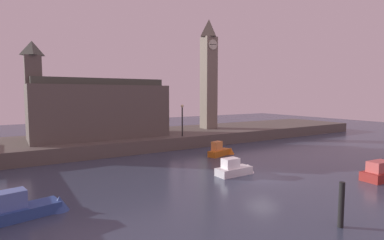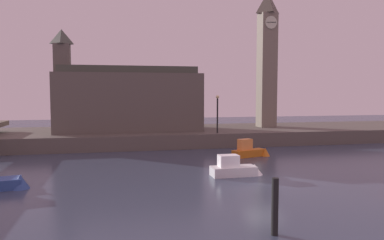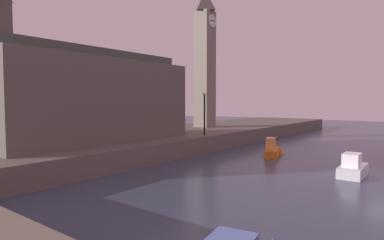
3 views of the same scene
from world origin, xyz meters
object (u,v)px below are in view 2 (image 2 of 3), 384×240
object	(u,v)px
clock_tower	(267,58)
boat_patrol_orange	(251,151)
parliament_hall	(126,99)
boat_ferry_white	(237,169)
streetlamp	(217,110)
mooring_post_left	(275,207)

from	to	relation	value
clock_tower	boat_patrol_orange	world-z (taller)	clock_tower
parliament_hall	boat_ferry_white	world-z (taller)	parliament_hall
boat_patrol_orange	clock_tower	bearing A→B (deg)	61.08
streetlamp	boat_ferry_white	world-z (taller)	streetlamp
clock_tower	boat_ferry_white	xyz separation A→B (m)	(-10.17, -18.71, -9.50)
streetlamp	mooring_post_left	xyz separation A→B (m)	(-4.35, -23.75, -2.80)
clock_tower	streetlamp	bearing A→B (deg)	-144.85
boat_ferry_white	parliament_hall	bearing A→B (deg)	111.36
streetlamp	boat_patrol_orange	xyz separation A→B (m)	(1.39, -6.19, -3.46)
parliament_hall	boat_ferry_white	bearing A→B (deg)	-68.64
clock_tower	streetlamp	world-z (taller)	clock_tower
streetlamp	mooring_post_left	bearing A→B (deg)	-100.38
boat_patrol_orange	parliament_hall	bearing A→B (deg)	134.60
boat_ferry_white	mooring_post_left	bearing A→B (deg)	-100.95
clock_tower	boat_patrol_orange	size ratio (longest dim) A/B	4.35
clock_tower	parliament_hall	bearing A→B (deg)	-176.87
boat_ferry_white	boat_patrol_orange	xyz separation A→B (m)	(3.69, 6.98, 0.03)
clock_tower	streetlamp	size ratio (longest dim) A/B	4.15
clock_tower	mooring_post_left	size ratio (longest dim) A/B	7.02
streetlamp	boat_ferry_white	size ratio (longest dim) A/B	1.07
boat_ferry_white	clock_tower	bearing A→B (deg)	61.48
boat_ferry_white	boat_patrol_orange	bearing A→B (deg)	62.14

